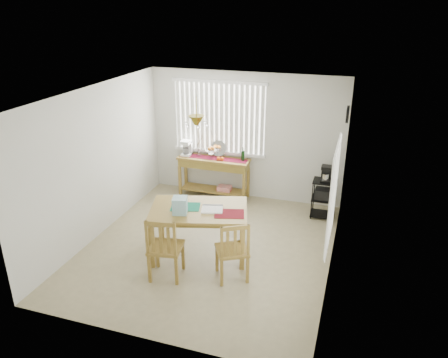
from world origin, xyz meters
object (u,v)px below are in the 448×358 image
(sideboard, at_px, (214,168))
(dining_table, at_px, (199,214))
(chair_right, at_px, (233,251))
(wire_cart, at_px, (324,195))
(chair_left, at_px, (165,248))
(cart_items, at_px, (326,174))

(sideboard, bearing_deg, dining_table, -76.94)
(dining_table, xyz_separation_m, chair_right, (0.72, -0.51, -0.24))
(dining_table, bearing_deg, sideboard, 103.06)
(sideboard, bearing_deg, wire_cart, -6.79)
(sideboard, relative_size, chair_left, 1.46)
(sideboard, bearing_deg, cart_items, -6.59)
(cart_items, bearing_deg, wire_cart, -90.00)
(sideboard, height_order, dining_table, sideboard)
(wire_cart, relative_size, dining_table, 0.43)
(wire_cart, height_order, chair_left, chair_left)
(cart_items, distance_m, chair_right, 2.71)
(cart_items, distance_m, dining_table, 2.65)
(wire_cart, bearing_deg, chair_right, -113.31)
(chair_left, bearing_deg, sideboard, 95.30)
(wire_cart, distance_m, chair_left, 3.39)
(cart_items, bearing_deg, sideboard, 173.41)
(sideboard, height_order, chair_left, chair_left)
(cart_items, xyz_separation_m, chair_left, (-2.01, -2.74, -0.39))
(wire_cart, distance_m, cart_items, 0.44)
(wire_cart, relative_size, cart_items, 2.43)
(dining_table, bearing_deg, chair_left, -106.74)
(wire_cart, xyz_separation_m, chair_left, (-2.01, -2.73, 0.05))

